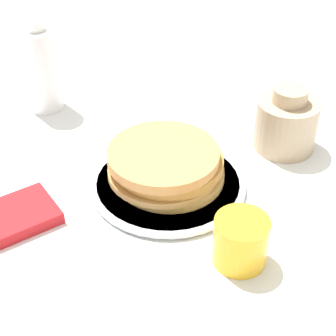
{
  "coord_description": "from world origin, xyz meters",
  "views": [
    {
      "loc": [
        0.42,
        0.59,
        0.6
      ],
      "look_at": [
        -0.02,
        0.01,
        0.04
      ],
      "focal_mm": 60.0,
      "sensor_mm": 36.0,
      "label": 1
    }
  ],
  "objects_px": {
    "cream_jug": "(286,122)",
    "water_bottle_near": "(41,69)",
    "juice_glass": "(242,240)",
    "pancake_stack": "(167,165)",
    "plate": "(168,184)"
  },
  "relations": [
    {
      "from": "juice_glass",
      "to": "water_bottle_near",
      "type": "distance_m",
      "value": 0.56
    },
    {
      "from": "pancake_stack",
      "to": "cream_jug",
      "type": "relative_size",
      "value": 1.62
    },
    {
      "from": "pancake_stack",
      "to": "juice_glass",
      "type": "height_order",
      "value": "juice_glass"
    },
    {
      "from": "plate",
      "to": "cream_jug",
      "type": "relative_size",
      "value": 2.15
    },
    {
      "from": "pancake_stack",
      "to": "plate",
      "type": "bearing_deg",
      "value": 82.38
    },
    {
      "from": "plate",
      "to": "water_bottle_near",
      "type": "distance_m",
      "value": 0.37
    },
    {
      "from": "cream_jug",
      "to": "water_bottle_near",
      "type": "bearing_deg",
      "value": -53.73
    },
    {
      "from": "pancake_stack",
      "to": "water_bottle_near",
      "type": "relative_size",
      "value": 1.07
    },
    {
      "from": "plate",
      "to": "juice_glass",
      "type": "height_order",
      "value": "juice_glass"
    },
    {
      "from": "plate",
      "to": "pancake_stack",
      "type": "bearing_deg",
      "value": -97.62
    },
    {
      "from": "cream_jug",
      "to": "plate",
      "type": "bearing_deg",
      "value": -7.45
    },
    {
      "from": "plate",
      "to": "juice_glass",
      "type": "relative_size",
      "value": 3.3
    },
    {
      "from": "plate",
      "to": "juice_glass",
      "type": "bearing_deg",
      "value": 85.53
    },
    {
      "from": "cream_jug",
      "to": "water_bottle_near",
      "type": "xyz_separation_m",
      "value": [
        0.29,
        -0.39,
        0.03
      ]
    },
    {
      "from": "plate",
      "to": "water_bottle_near",
      "type": "xyz_separation_m",
      "value": [
        0.04,
        -0.36,
        0.08
      ]
    }
  ]
}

